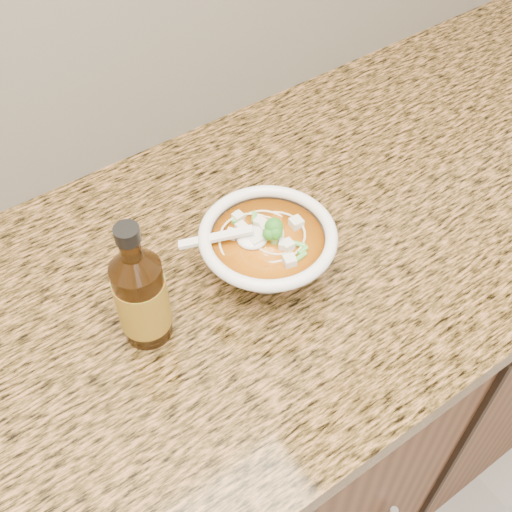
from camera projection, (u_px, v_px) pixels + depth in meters
cabinet at (137, 477)px, 1.22m from camera, size 4.00×0.65×0.86m
counter_slab at (91, 351)px, 0.88m from camera, size 4.00×0.68×0.04m
soup_bowl at (267, 252)px, 0.91m from camera, size 0.21×0.19×0.11m
hot_sauce_bottle at (141, 296)px, 0.82m from camera, size 0.09×0.09×0.21m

